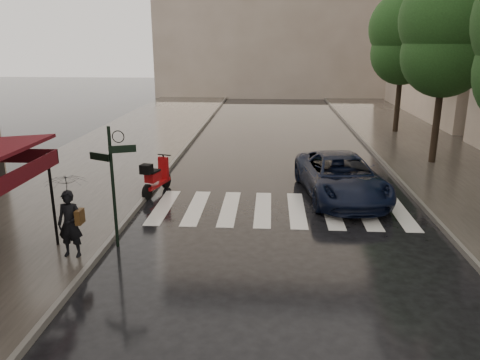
# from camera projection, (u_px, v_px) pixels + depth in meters

# --- Properties ---
(ground) EXTENTS (120.00, 120.00, 0.00)m
(ground) POSITION_uv_depth(u_px,v_px,m) (130.00, 313.00, 9.00)
(ground) COLOR black
(ground) RESTS_ON ground
(sidewalk_near) EXTENTS (6.00, 60.00, 0.12)m
(sidewalk_near) POSITION_uv_depth(u_px,v_px,m) (109.00, 158.00, 20.74)
(sidewalk_near) COLOR #38332D
(sidewalk_near) RESTS_ON ground
(sidewalk_far) EXTENTS (5.50, 60.00, 0.12)m
(sidewalk_far) POSITION_uv_depth(u_px,v_px,m) (450.00, 163.00, 19.81)
(sidewalk_far) COLOR #38332D
(sidewalk_far) RESTS_ON ground
(curb_near) EXTENTS (0.12, 60.00, 0.16)m
(curb_near) POSITION_uv_depth(u_px,v_px,m) (177.00, 159.00, 20.55)
(curb_near) COLOR #595651
(curb_near) RESTS_ON ground
(curb_far) EXTENTS (0.12, 60.00, 0.16)m
(curb_far) POSITION_uv_depth(u_px,v_px,m) (382.00, 162.00, 19.98)
(curb_far) COLOR #595651
(curb_far) RESTS_ON ground
(crosswalk) EXTENTS (7.85, 3.20, 0.01)m
(crosswalk) POSITION_uv_depth(u_px,v_px,m) (280.00, 209.00, 14.55)
(crosswalk) COLOR silver
(crosswalk) RESTS_ON ground
(signpost) EXTENTS (1.17, 0.29, 3.10)m
(signpost) POSITION_uv_depth(u_px,v_px,m) (113.00, 178.00, 11.42)
(signpost) COLOR black
(signpost) RESTS_ON ground
(tree_mid) EXTENTS (3.80, 3.80, 8.34)m
(tree_mid) POSITION_uv_depth(u_px,v_px,m) (448.00, 26.00, 18.28)
(tree_mid) COLOR black
(tree_mid) RESTS_ON sidewalk_far
(tree_far) EXTENTS (3.80, 3.80, 8.16)m
(tree_far) POSITION_uv_depth(u_px,v_px,m) (404.00, 33.00, 25.00)
(tree_far) COLOR black
(tree_far) RESTS_ON sidewalk_far
(pedestrian_with_umbrella) EXTENTS (0.98, 0.99, 2.43)m
(pedestrian_with_umbrella) POSITION_uv_depth(u_px,v_px,m) (67.00, 191.00, 10.70)
(pedestrian_with_umbrella) COLOR black
(pedestrian_with_umbrella) RESTS_ON sidewalk_near
(scooter) EXTENTS (0.78, 1.85, 1.24)m
(scooter) POSITION_uv_depth(u_px,v_px,m) (156.00, 178.00, 15.86)
(scooter) COLOR black
(scooter) RESTS_ON ground
(parked_car) EXTENTS (2.98, 5.38, 1.43)m
(parked_car) POSITION_uv_depth(u_px,v_px,m) (341.00, 176.00, 15.54)
(parked_car) COLOR black
(parked_car) RESTS_ON ground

